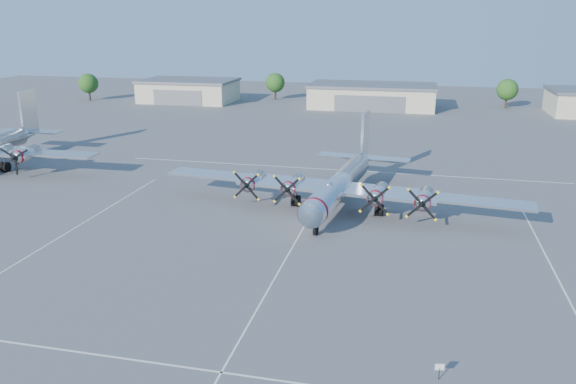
% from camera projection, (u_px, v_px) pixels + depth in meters
% --- Properties ---
extents(ground, '(260.00, 260.00, 0.00)m').
position_uv_depth(ground, '(299.00, 236.00, 53.31)').
color(ground, '#565659').
rests_on(ground, ground).
extents(parking_lines, '(60.00, 50.08, 0.01)m').
position_uv_depth(parking_lines, '(295.00, 243.00, 51.68)').
color(parking_lines, silver).
rests_on(parking_lines, ground).
extents(hangar_west, '(22.60, 14.60, 5.40)m').
position_uv_depth(hangar_west, '(189.00, 90.00, 138.39)').
color(hangar_west, '#BAB594').
rests_on(hangar_west, ground).
extents(hangar_center, '(28.60, 14.60, 5.40)m').
position_uv_depth(hangar_center, '(372.00, 96.00, 128.78)').
color(hangar_center, '#BAB594').
rests_on(hangar_center, ground).
extents(tree_far_west, '(4.80, 4.80, 6.64)m').
position_uv_depth(tree_far_west, '(88.00, 83.00, 139.59)').
color(tree_far_west, '#382619').
rests_on(tree_far_west, ground).
extents(tree_west, '(4.80, 4.80, 6.64)m').
position_uv_depth(tree_west, '(275.00, 83.00, 141.15)').
color(tree_west, '#382619').
rests_on(tree_west, ground).
extents(tree_east, '(4.80, 4.80, 6.64)m').
position_uv_depth(tree_east, '(507.00, 90.00, 127.54)').
color(tree_east, '#382619').
rests_on(tree_east, ground).
extents(main_bomber_b29, '(42.24, 31.43, 8.68)m').
position_uv_depth(main_bomber_b29, '(340.00, 206.00, 61.87)').
color(main_bomber_b29, white).
rests_on(main_bomber_b29, ground).
extents(info_placard, '(0.53, 0.15, 1.03)m').
position_uv_depth(info_placard, '(440.00, 369.00, 31.98)').
color(info_placard, black).
rests_on(info_placard, ground).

